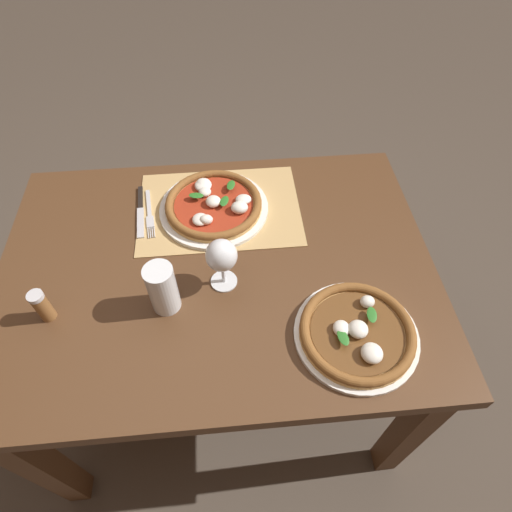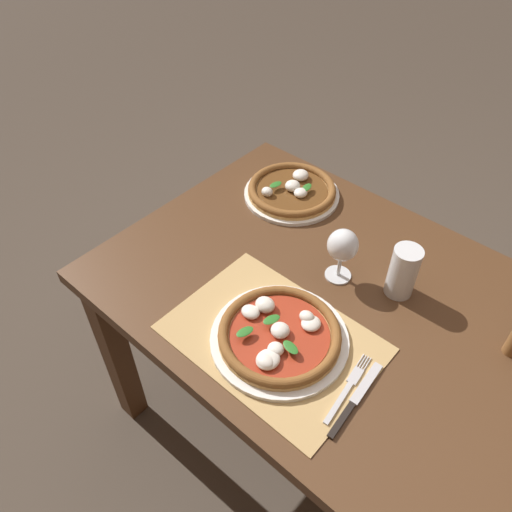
% 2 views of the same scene
% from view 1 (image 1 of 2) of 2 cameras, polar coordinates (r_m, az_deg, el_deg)
% --- Properties ---
extents(ground_plane, '(24.00, 24.00, 0.00)m').
position_cam_1_polar(ground_plane, '(1.81, -3.54, -15.44)').
color(ground_plane, '#473D33').
extents(dining_table, '(1.19, 0.86, 0.74)m').
position_cam_1_polar(dining_table, '(1.26, -4.92, -4.26)').
color(dining_table, '#4C301C').
rests_on(dining_table, ground).
extents(paper_placemat, '(0.48, 0.34, 0.00)m').
position_cam_1_polar(paper_placemat, '(1.31, -4.89, 6.34)').
color(paper_placemat, tan).
rests_on(paper_placemat, dining_table).
extents(pizza_near, '(0.33, 0.33, 0.05)m').
position_cam_1_polar(pizza_near, '(1.29, -5.74, 6.80)').
color(pizza_near, silver).
rests_on(pizza_near, paper_placemat).
extents(pizza_far, '(0.30, 0.30, 0.05)m').
position_cam_1_polar(pizza_far, '(1.06, 13.34, -9.92)').
color(pizza_far, silver).
rests_on(pizza_far, dining_table).
extents(wine_glass, '(0.08, 0.08, 0.16)m').
position_cam_1_polar(wine_glass, '(1.05, -4.62, -0.14)').
color(wine_glass, silver).
rests_on(wine_glass, dining_table).
extents(pint_glass, '(0.07, 0.07, 0.15)m').
position_cam_1_polar(pint_glass, '(1.06, -12.33, -4.34)').
color(pint_glass, silver).
rests_on(pint_glass, dining_table).
extents(fork, '(0.04, 0.20, 0.00)m').
position_cam_1_polar(fork, '(1.32, -14.01, 5.53)').
color(fork, '#B7B7BC').
rests_on(fork, paper_placemat).
extents(knife, '(0.03, 0.22, 0.01)m').
position_cam_1_polar(knife, '(1.34, -15.14, 5.77)').
color(knife, black).
rests_on(knife, paper_placemat).
extents(pepper_shaker, '(0.04, 0.04, 0.10)m').
position_cam_1_polar(pepper_shaker, '(1.15, -26.62, -5.96)').
color(pepper_shaker, brown).
rests_on(pepper_shaker, dining_table).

